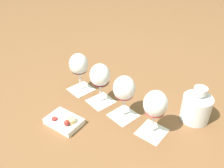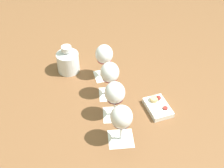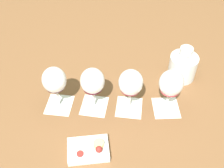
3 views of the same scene
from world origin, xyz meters
TOP-DOWN VIEW (x-y plane):
  - ground_plane at (0.00, 0.00)m, footprint 8.00×8.00m
  - tasting_card_0 at (-0.18, -0.09)m, footprint 0.14×0.14m
  - tasting_card_1 at (-0.06, -0.03)m, footprint 0.13×0.13m
  - tasting_card_2 at (0.07, 0.03)m, footprint 0.13×0.13m
  - tasting_card_3 at (0.19, 0.09)m, footprint 0.13×0.13m
  - wine_glass_0 at (-0.18, -0.09)m, footprint 0.09×0.09m
  - wine_glass_1 at (-0.06, -0.03)m, footprint 0.09×0.09m
  - wine_glass_2 at (0.07, 0.03)m, footprint 0.09×0.09m
  - wine_glass_3 at (0.19, 0.09)m, footprint 0.09×0.09m
  - ceramic_vase at (-0.18, -0.29)m, footprint 0.11×0.11m
  - snack_dish at (-0.02, 0.21)m, footprint 0.17×0.16m

SIDE VIEW (x-z plane):
  - ground_plane at x=0.00m, z-range 0.00..0.00m
  - tasting_card_0 at x=-0.18m, z-range 0.00..0.00m
  - tasting_card_1 at x=-0.06m, z-range 0.00..0.00m
  - tasting_card_2 at x=0.07m, z-range 0.00..0.00m
  - tasting_card_3 at x=0.19m, z-range 0.00..0.00m
  - snack_dish at x=-0.02m, z-range -0.01..0.04m
  - ceramic_vase at x=-0.18m, z-range -0.01..0.14m
  - wine_glass_3 at x=0.19m, z-range 0.04..0.22m
  - wine_glass_1 at x=-0.06m, z-range 0.04..0.22m
  - wine_glass_2 at x=0.07m, z-range 0.04..0.22m
  - wine_glass_0 at x=-0.18m, z-range 0.04..0.22m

